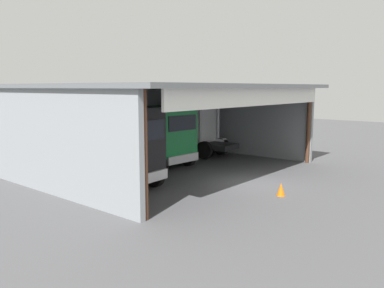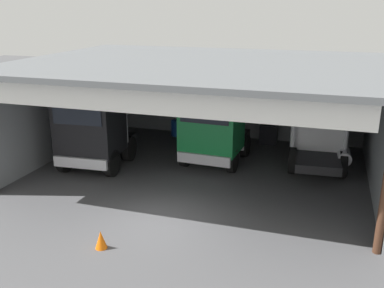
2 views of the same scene
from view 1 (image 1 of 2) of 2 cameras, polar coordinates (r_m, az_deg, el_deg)
ground_plane at (r=19.13m, az=8.56°, el=-5.74°), size 80.00×80.00×0.00m
workshop_shed at (r=22.32m, az=-4.70°, el=5.11°), size 14.71×11.40×4.75m
truck_black_yard_outside at (r=17.70m, az=-9.56°, el=-0.49°), size 2.83×4.30×3.71m
truck_green_right_bay at (r=22.56m, az=-3.85°, el=1.19°), size 2.71×4.76×3.59m
truck_white_center_right_bay at (r=26.83m, az=0.63°, el=2.17°), size 2.71×4.57×3.52m
oil_drum at (r=23.58m, az=-15.56°, el=-2.21°), size 0.58×0.58×0.88m
tool_cart at (r=26.78m, az=-6.78°, el=-0.60°), size 0.90×0.60×1.00m
traffic_cone at (r=17.23m, az=12.79°, el=-6.45°), size 0.36×0.36×0.56m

